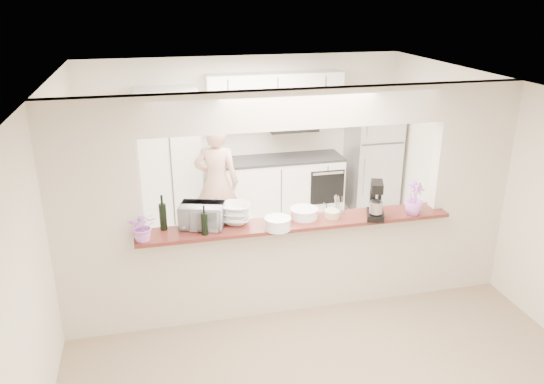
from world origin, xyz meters
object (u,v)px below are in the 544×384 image
object	(u,v)px
toaster_oven	(202,216)
person	(217,183)
stand_mixer	(376,201)
refrigerator	(372,158)

from	to	relation	value
toaster_oven	person	world-z (taller)	person
toaster_oven	stand_mixer	world-z (taller)	stand_mixer
stand_mixer	person	world-z (taller)	person
toaster_oven	person	distance (m)	2.00
toaster_oven	person	size ratio (longest dim) A/B	0.26
toaster_oven	stand_mixer	size ratio (longest dim) A/B	1.08
refrigerator	stand_mixer	distance (m)	3.06
person	refrigerator	bearing A→B (deg)	-148.92
stand_mixer	toaster_oven	bearing A→B (deg)	174.26
stand_mixer	refrigerator	bearing A→B (deg)	66.79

